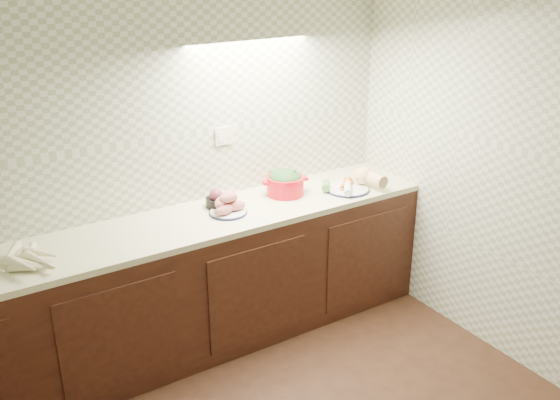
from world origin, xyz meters
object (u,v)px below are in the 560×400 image
sweet_potato_plate (227,205)px  dutch_oven (285,182)px  onion_bowl (218,200)px  veg_plate (355,181)px  parsnip_pile (14,262)px

sweet_potato_plate → dutch_oven: size_ratio=0.76×
onion_bowl → veg_plate: 0.99m
parsnip_pile → sweet_potato_plate: 1.30m
parsnip_pile → onion_bowl: size_ratio=2.75×
parsnip_pile → onion_bowl: (1.31, 0.17, 0.01)m
onion_bowl → dutch_oven: (0.49, -0.05, 0.04)m
onion_bowl → veg_plate: veg_plate is taller
parsnip_pile → veg_plate: (2.27, -0.05, 0.02)m
onion_bowl → sweet_potato_plate: bearing=-91.1°
sweet_potato_plate → veg_plate: 0.98m
onion_bowl → dutch_oven: dutch_oven is taller
sweet_potato_plate → dutch_oven: dutch_oven is taller
sweet_potato_plate → onion_bowl: size_ratio=1.45×
parsnip_pile → onion_bowl: 1.32m
parsnip_pile → veg_plate: bearing=-1.2°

